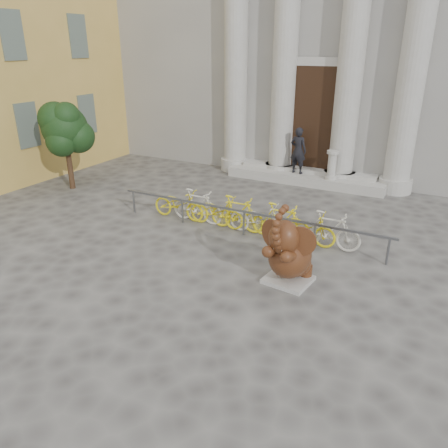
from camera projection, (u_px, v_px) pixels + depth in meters
The scene contains 8 objects.
ground at pixel (164, 300), 9.08m from camera, with size 80.00×80.00×0.00m, color #474442.
classical_building at pixel (354, 18), 19.02m from camera, with size 22.00×10.70×12.00m.
entrance_steps at pixel (305, 178), 16.70m from camera, with size 6.00×1.20×0.36m, color #A8A59E.
elephant_statue at pixel (289, 254), 9.48m from camera, with size 1.28×1.48×1.93m.
bike_rack at pixel (247, 215), 12.17m from camera, with size 8.00×0.53×1.00m.
tree at pixel (65, 129), 15.24m from camera, with size 1.80×1.64×3.12m.
pedestrian at pixel (298, 151), 16.34m from camera, with size 0.63×0.42×1.74m, color black.
balustrade_post at pixel (332, 166), 15.76m from camera, with size 0.43×0.43×1.04m.
Camera 1 is at (4.73, -6.32, 4.92)m, focal length 35.00 mm.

